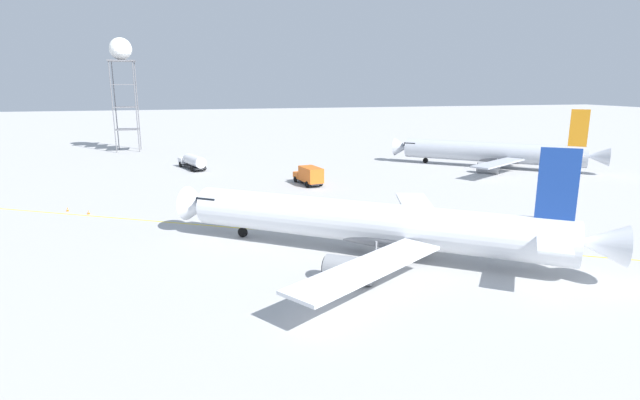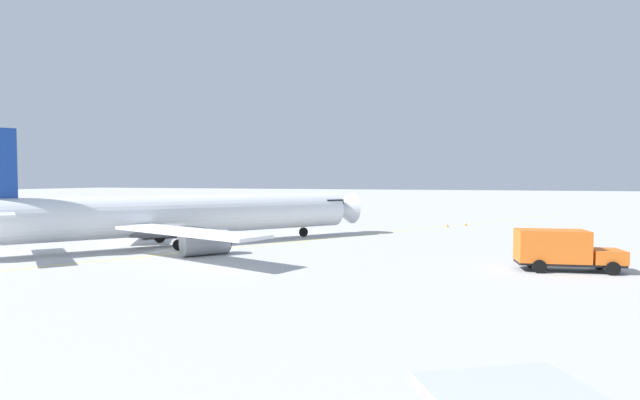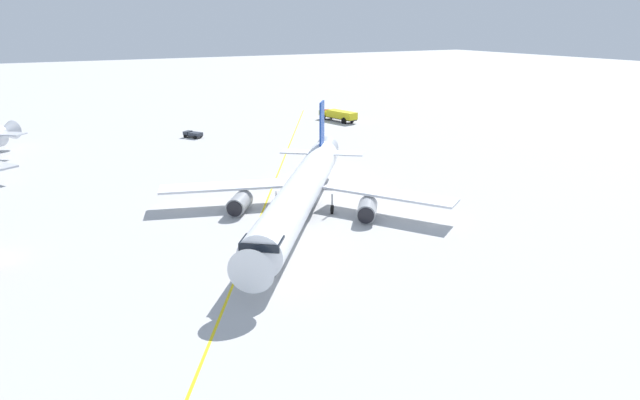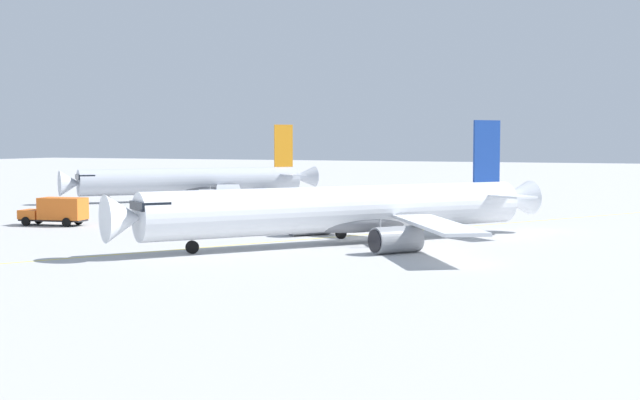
% 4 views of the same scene
% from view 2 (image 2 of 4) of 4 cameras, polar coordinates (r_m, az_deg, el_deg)
% --- Properties ---
extents(ground_plane, '(600.00, 600.00, 0.00)m').
position_cam_2_polar(ground_plane, '(50.63, -16.43, -5.56)').
color(ground_plane, '#B2B2B2').
extents(airliner_main, '(30.58, 37.24, 11.41)m').
position_cam_2_polar(airliner_main, '(53.35, -15.79, -1.90)').
color(airliner_main, white).
rests_on(airliner_main, ground_plane).
extents(catering_truck_truck, '(7.77, 3.80, 3.10)m').
position_cam_2_polar(catering_truck_truck, '(41.43, 26.20, -5.13)').
color(catering_truck_truck, '#232326').
rests_on(catering_truck_truck, ground_plane).
extents(taxiway_centreline, '(82.17, 139.10, 0.01)m').
position_cam_2_polar(taxiway_centreline, '(48.94, -14.08, -5.80)').
color(taxiway_centreline, yellow).
rests_on(taxiway_centreline, ground_plane).
extents(safety_cone_near, '(0.36, 0.36, 0.55)m').
position_cam_2_polar(safety_cone_near, '(73.97, 14.58, -2.84)').
color(safety_cone_near, orange).
rests_on(safety_cone_near, ground_plane).
extents(safety_cone_mid, '(0.36, 0.36, 0.55)m').
position_cam_2_polar(safety_cone_mid, '(76.75, 16.57, -2.68)').
color(safety_cone_mid, orange).
rests_on(safety_cone_mid, ground_plane).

